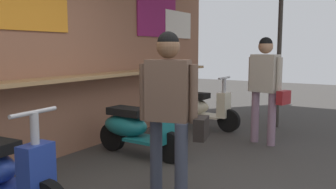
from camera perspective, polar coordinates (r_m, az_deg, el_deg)
name	(u,v)px	position (r m, az deg, el deg)	size (l,w,h in m)	color
market_stall_facade	(26,3)	(4.63, -21.68, 13.43)	(9.27, 2.36, 3.58)	#8C5B44
scooter_teal	(135,128)	(4.90, -5.30, -5.27)	(0.48, 1.40, 0.97)	#197075
scooter_cream	(199,107)	(6.58, 5.01, -2.04)	(0.46, 1.40, 0.97)	beige
shopper_with_handbag	(170,102)	(3.28, 0.31, -1.17)	(0.38, 0.64, 1.61)	#383D4C
shopper_browsing	(266,80)	(5.59, 15.30, 2.23)	(0.35, 0.66, 1.63)	gray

